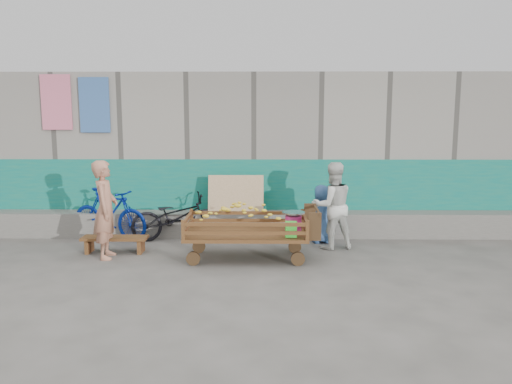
{
  "coord_description": "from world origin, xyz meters",
  "views": [
    {
      "loc": [
        0.76,
        -6.67,
        2.21
      ],
      "look_at": [
        0.68,
        1.2,
        1.0
      ],
      "focal_mm": 35.0,
      "sensor_mm": 36.0,
      "label": 1
    }
  ],
  "objects_px": {
    "bench": "(115,241)",
    "child": "(321,214)",
    "bicycle_dark": "(176,217)",
    "banana_cart": "(244,222)",
    "vendor_man": "(105,210)",
    "woman": "(332,206)",
    "bicycle_blue": "(109,214)"
  },
  "relations": [
    {
      "from": "vendor_man",
      "to": "child",
      "type": "distance_m",
      "value": 3.61
    },
    {
      "from": "banana_cart",
      "to": "bicycle_dark",
      "type": "xyz_separation_m",
      "value": [
        -1.25,
        1.21,
        -0.17
      ]
    },
    {
      "from": "bench",
      "to": "child",
      "type": "bearing_deg",
      "value": 11.39
    },
    {
      "from": "woman",
      "to": "bicycle_dark",
      "type": "distance_m",
      "value": 2.78
    },
    {
      "from": "banana_cart",
      "to": "bench",
      "type": "height_order",
      "value": "banana_cart"
    },
    {
      "from": "woman",
      "to": "child",
      "type": "xyz_separation_m",
      "value": [
        -0.13,
        0.38,
        -0.21
      ]
    },
    {
      "from": "bench",
      "to": "woman",
      "type": "bearing_deg",
      "value": 5.05
    },
    {
      "from": "woman",
      "to": "bicycle_blue",
      "type": "height_order",
      "value": "woman"
    },
    {
      "from": "banana_cart",
      "to": "bench",
      "type": "distance_m",
      "value": 2.17
    },
    {
      "from": "child",
      "to": "bicycle_dark",
      "type": "bearing_deg",
      "value": -17.76
    },
    {
      "from": "vendor_man",
      "to": "bicycle_blue",
      "type": "height_order",
      "value": "vendor_man"
    },
    {
      "from": "child",
      "to": "bicycle_blue",
      "type": "bearing_deg",
      "value": -16.55
    },
    {
      "from": "bench",
      "to": "bicycle_dark",
      "type": "xyz_separation_m",
      "value": [
        0.86,
        0.86,
        0.22
      ]
    },
    {
      "from": "bench",
      "to": "woman",
      "type": "height_order",
      "value": "woman"
    },
    {
      "from": "bicycle_blue",
      "to": "woman",
      "type": "bearing_deg",
      "value": -77.09
    },
    {
      "from": "banana_cart",
      "to": "vendor_man",
      "type": "bearing_deg",
      "value": 178.44
    },
    {
      "from": "vendor_man",
      "to": "bicycle_dark",
      "type": "relative_size",
      "value": 0.97
    },
    {
      "from": "bench",
      "to": "child",
      "type": "relative_size",
      "value": 1.03
    },
    {
      "from": "banana_cart",
      "to": "vendor_man",
      "type": "relative_size",
      "value": 1.33
    },
    {
      "from": "woman",
      "to": "bicycle_blue",
      "type": "bearing_deg",
      "value": -20.86
    },
    {
      "from": "banana_cart",
      "to": "bicycle_dark",
      "type": "distance_m",
      "value": 1.75
    },
    {
      "from": "bench",
      "to": "bicycle_blue",
      "type": "relative_size",
      "value": 0.68
    },
    {
      "from": "vendor_man",
      "to": "bicycle_dark",
      "type": "distance_m",
      "value": 1.5
    },
    {
      "from": "woman",
      "to": "banana_cart",
      "type": "bearing_deg",
      "value": 11.56
    },
    {
      "from": "banana_cart",
      "to": "bench",
      "type": "bearing_deg",
      "value": 170.69
    },
    {
      "from": "vendor_man",
      "to": "child",
      "type": "relative_size",
      "value": 1.49
    },
    {
      "from": "banana_cart",
      "to": "bicycle_blue",
      "type": "relative_size",
      "value": 1.32
    },
    {
      "from": "banana_cart",
      "to": "vendor_man",
      "type": "xyz_separation_m",
      "value": [
        -2.15,
        0.06,
        0.18
      ]
    },
    {
      "from": "bench",
      "to": "bicycle_blue",
      "type": "xyz_separation_m",
      "value": [
        -0.34,
        0.86,
        0.27
      ]
    },
    {
      "from": "bench",
      "to": "vendor_man",
      "type": "bearing_deg",
      "value": -97.85
    },
    {
      "from": "bench",
      "to": "bicycle_dark",
      "type": "distance_m",
      "value": 1.24
    },
    {
      "from": "bicycle_blue",
      "to": "child",
      "type": "bearing_deg",
      "value": -71.71
    }
  ]
}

